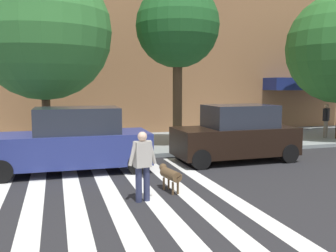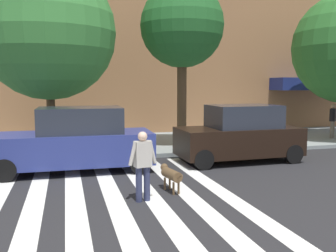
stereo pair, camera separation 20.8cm
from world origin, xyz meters
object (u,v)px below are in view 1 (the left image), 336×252
at_px(pedestrian_bystander, 326,119).
at_px(parked_car_third_in_line, 236,134).
at_px(parked_car_behind_first, 73,141).
at_px(street_tree_nearest, 43,32).
at_px(dog_on_leash, 170,174).
at_px(street_tree_middle, 178,27).
at_px(pedestrian_dog_walker, 143,162).

bearing_deg(pedestrian_bystander, parked_car_third_in_line, -154.13).
xyz_separation_m(parked_car_behind_first, parked_car_third_in_line, (5.60, 0.00, -0.00)).
xyz_separation_m(street_tree_nearest, pedestrian_bystander, (12.85, 0.34, -3.53)).
bearing_deg(parked_car_behind_first, dog_on_leash, -52.69).
relative_size(parked_car_third_in_line, street_tree_middle, 0.65).
bearing_deg(street_tree_nearest, street_tree_middle, 2.12).
relative_size(parked_car_third_in_line, dog_on_leash, 3.88).
bearing_deg(pedestrian_bystander, street_tree_middle, -178.86).
bearing_deg(pedestrian_dog_walker, parked_car_behind_first, 111.55).
distance_m(street_tree_middle, pedestrian_dog_walker, 8.26).
bearing_deg(street_tree_middle, parked_car_behind_first, -145.96).
distance_m(parked_car_third_in_line, pedestrian_bystander, 7.15).
relative_size(street_tree_nearest, dog_on_leash, 6.23).
distance_m(parked_car_behind_first, pedestrian_dog_walker, 3.79).
height_order(street_tree_middle, dog_on_leash, street_tree_middle).
bearing_deg(parked_car_behind_first, parked_car_third_in_line, 0.02).
height_order(street_tree_middle, pedestrian_dog_walker, street_tree_middle).
relative_size(parked_car_third_in_line, pedestrian_bystander, 2.64).
bearing_deg(dog_on_leash, pedestrian_dog_walker, -144.67).
xyz_separation_m(street_tree_nearest, pedestrian_dog_walker, (2.21, -6.30, -3.68)).
bearing_deg(pedestrian_dog_walker, street_tree_middle, 65.18).
distance_m(dog_on_leash, pedestrian_bystander, 11.53).
height_order(pedestrian_dog_walker, pedestrian_bystander, pedestrian_bystander).
bearing_deg(street_tree_middle, dog_on_leash, -110.14).
bearing_deg(parked_car_behind_first, street_tree_nearest, 106.50).
bearing_deg(pedestrian_dog_walker, pedestrian_bystander, 31.97).
height_order(pedestrian_dog_walker, dog_on_leash, pedestrian_dog_walker).
distance_m(parked_car_behind_first, street_tree_middle, 6.71).
relative_size(parked_car_third_in_line, street_tree_nearest, 0.62).
bearing_deg(dog_on_leash, pedestrian_bystander, 31.67).
xyz_separation_m(dog_on_leash, pedestrian_bystander, (9.80, 6.05, 0.63)).
height_order(parked_car_behind_first, parked_car_third_in_line, parked_car_behind_first).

